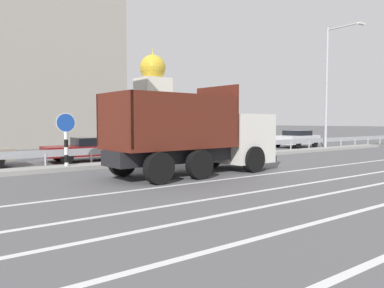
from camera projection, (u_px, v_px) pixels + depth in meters
name	position (u px, v px, depth m)	size (l,w,h in m)	color
ground_plane	(232.00, 165.00, 17.49)	(320.00, 320.00, 0.00)	#565659
lane_strip_0	(224.00, 179.00, 13.03)	(65.26, 0.16, 0.01)	silver
lane_strip_1	(274.00, 189.00, 11.21)	(65.26, 0.16, 0.01)	silver
lane_strip_2	(315.00, 196.00, 10.06)	(65.26, 0.16, 0.01)	silver
lane_strip_3	(374.00, 207.00, 8.78)	(65.26, 0.16, 0.01)	silver
median_island	(197.00, 158.00, 19.64)	(35.89, 1.10, 0.18)	gray
median_guardrail	(182.00, 148.00, 20.70)	(65.26, 0.09, 0.78)	#9EA0A5
dump_truck	(210.00, 141.00, 14.96)	(7.19, 3.00, 3.44)	silver
median_road_sign	(66.00, 139.00, 15.51)	(0.80, 0.16, 2.38)	white
street_lamp_1	(330.00, 82.00, 26.25)	(0.71, 2.68, 8.60)	#ADADB2
parked_car_4	(92.00, 148.00, 19.32)	(4.80, 2.12, 1.21)	maroon
parked_car_5	(171.00, 142.00, 22.93)	(4.25, 1.91, 1.47)	black
parked_car_6	(241.00, 142.00, 25.64)	(4.42, 2.03, 1.27)	black
parked_car_7	(296.00, 139.00, 29.57)	(4.06, 2.28, 1.33)	silver
background_building_1	(41.00, 67.00, 33.42)	(10.87, 12.22, 13.77)	gray
church_tower	(153.00, 98.00, 46.70)	(3.60, 3.60, 11.25)	silver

